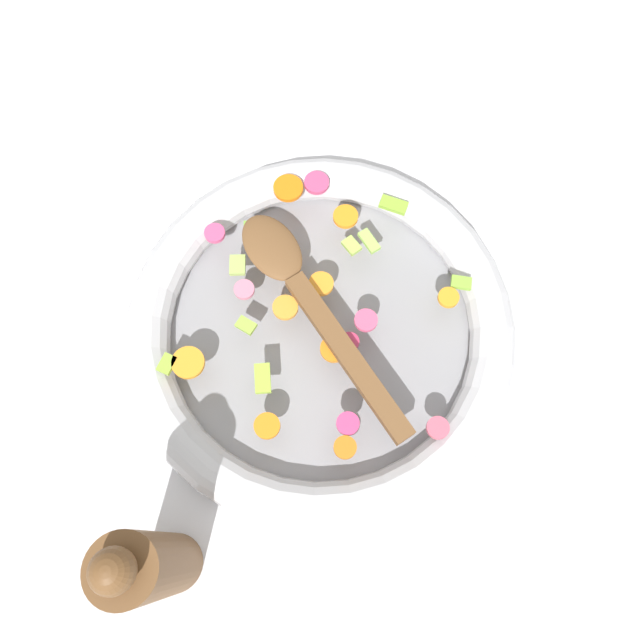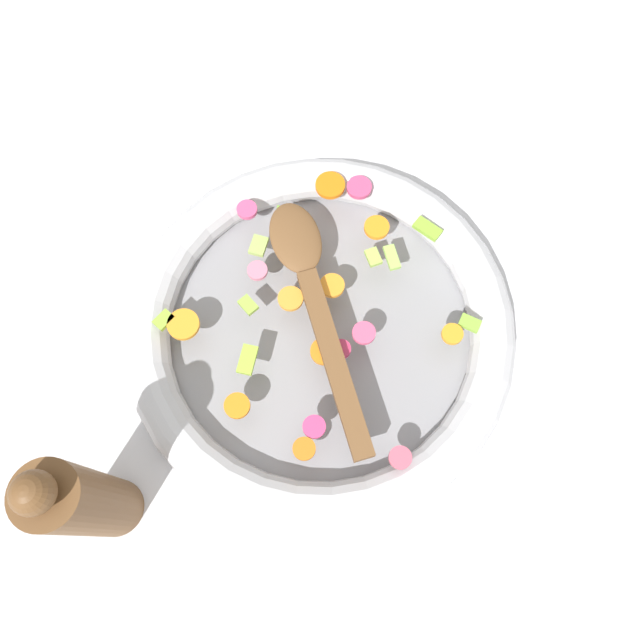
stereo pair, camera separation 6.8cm
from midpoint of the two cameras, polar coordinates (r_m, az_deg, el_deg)
The scene contains 5 objects.
ground_plane at distance 0.72m, azimuth -2.65°, elevation -1.71°, with size 4.00×4.00×0.00m, color silver.
skillet at distance 0.70m, azimuth -2.73°, elevation -1.16°, with size 0.44×0.44×0.05m.
chopped_vegetables at distance 0.68m, azimuth -4.01°, elevation 1.71°, with size 0.34×0.34×0.01m.
wooden_spoon at distance 0.67m, azimuth -4.07°, elevation 1.71°, with size 0.27×0.20×0.01m.
pepper_mill at distance 0.61m, azimuth -18.58°, elevation -21.03°, with size 0.06×0.06×0.22m.
Camera 1 is at (0.23, 0.01, 0.69)m, focal length 35.00 mm.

